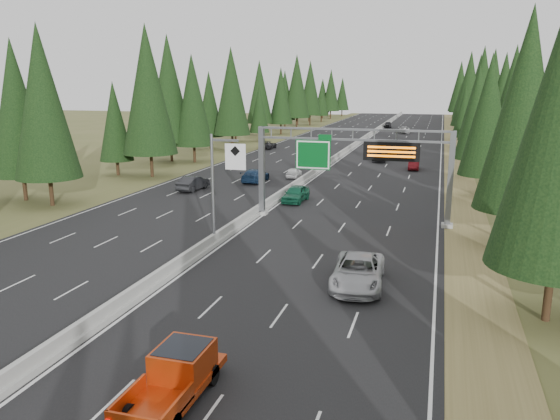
{
  "coord_description": "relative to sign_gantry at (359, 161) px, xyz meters",
  "views": [
    {
      "loc": [
        15.24,
        -10.01,
        11.46
      ],
      "look_at": [
        6.43,
        20.0,
        4.21
      ],
      "focal_mm": 35.0,
      "sensor_mm": 36.0,
      "label": 1
    }
  ],
  "objects": [
    {
      "name": "hov_sign_pole",
      "position": [
        -8.33,
        -9.92,
        -0.54
      ],
      "size": [
        2.8,
        0.5,
        8.0
      ],
      "color": "slate",
      "rests_on": "road"
    },
    {
      "name": "tree_row_right",
      "position": [
        13.19,
        32.81,
        4.11
      ],
      "size": [
        12.2,
        241.16,
        18.94
      ],
      "color": "black",
      "rests_on": "ground"
    },
    {
      "name": "median_barrier",
      "position": [
        -8.92,
        45.12,
        -4.85
      ],
      "size": [
        0.7,
        260.0,
        0.85
      ],
      "color": "#9C9B96",
      "rests_on": "road"
    },
    {
      "name": "car_ahead_green",
      "position": [
        -7.07,
        6.21,
        -4.39
      ],
      "size": [
        2.09,
        4.78,
        1.6
      ],
      "primitive_type": "imported",
      "rotation": [
        0.0,
        0.0,
        -0.04
      ],
      "color": "#13563A",
      "rests_on": "road"
    },
    {
      "name": "road",
      "position": [
        -8.92,
        45.12,
        -5.23
      ],
      "size": [
        32.0,
        260.0,
        0.08
      ],
      "primitive_type": "cube",
      "color": "black",
      "rests_on": "ground"
    },
    {
      "name": "car_ahead_dkred",
      "position": [
        3.06,
        30.78,
        -4.52
      ],
      "size": [
        1.49,
        4.07,
        1.33
      ],
      "primitive_type": "imported",
      "rotation": [
        0.0,
        0.0,
        0.02
      ],
      "color": "#5B0D11",
      "rests_on": "road"
    },
    {
      "name": "silver_minivan",
      "position": [
        2.26,
        -15.13,
        -4.33
      ],
      "size": [
        3.23,
        6.34,
        1.72
      ],
      "primitive_type": "imported",
      "rotation": [
        0.0,
        0.0,
        0.06
      ],
      "color": "#A6A7AB",
      "rests_on": "road"
    },
    {
      "name": "car_onc_near",
      "position": [
        -19.37,
        8.85,
        -4.4
      ],
      "size": [
        2.01,
        4.89,
        1.58
      ],
      "primitive_type": "imported",
      "rotation": [
        0.0,
        0.0,
        3.07
      ],
      "color": "black",
      "rests_on": "road"
    },
    {
      "name": "car_onc_blue",
      "position": [
        -14.51,
        15.61,
        -4.4
      ],
      "size": [
        2.22,
        5.41,
        1.57
      ],
      "primitive_type": "imported",
      "rotation": [
        0.0,
        0.0,
        3.15
      ],
      "color": "#152C4C",
      "rests_on": "road"
    },
    {
      "name": "car_ahead_white",
      "position": [
        -1.95,
        87.78,
        -4.44
      ],
      "size": [
        2.94,
        5.58,
        1.5
      ],
      "primitive_type": "imported",
      "rotation": [
        0.0,
        0.0,
        0.09
      ],
      "color": "silver",
      "rests_on": "road"
    },
    {
      "name": "car_onc_far",
      "position": [
        -23.42,
        48.72,
        -4.52
      ],
      "size": [
        2.28,
        4.85,
        1.34
      ],
      "primitive_type": "imported",
      "rotation": [
        0.0,
        0.0,
        3.15
      ],
      "color": "black",
      "rests_on": "road"
    },
    {
      "name": "car_ahead_far",
      "position": [
        -7.42,
        104.23,
        -4.39
      ],
      "size": [
        2.19,
        4.78,
        1.59
      ],
      "primitive_type": "imported",
      "rotation": [
        0.0,
        0.0,
        0.07
      ],
      "color": "black",
      "rests_on": "road"
    },
    {
      "name": "car_onc_white",
      "position": [
        -10.89,
        19.88,
        -4.55
      ],
      "size": [
        1.68,
        3.82,
        1.28
      ],
      "primitive_type": "imported",
      "rotation": [
        0.0,
        0.0,
        3.19
      ],
      "color": "silver",
      "rests_on": "road"
    },
    {
      "name": "car_ahead_dkgrey",
      "position": [
        -2.34,
        37.79,
        -4.46
      ],
      "size": [
        2.27,
        5.14,
        1.47
      ],
      "primitive_type": "imported",
      "rotation": [
        0.0,
        0.0,
        0.04
      ],
      "color": "black",
      "rests_on": "road"
    },
    {
      "name": "tree_row_left",
      "position": [
        -30.83,
        37.9,
        3.99
      ],
      "size": [
        11.91,
        239.65,
        18.79
      ],
      "color": "black",
      "rests_on": "ground"
    },
    {
      "name": "shoulder_left",
      "position": [
        -26.72,
        45.12,
        -5.24
      ],
      "size": [
        3.6,
        260.0,
        0.06
      ],
      "primitive_type": "cube",
      "color": "#515728",
      "rests_on": "ground"
    },
    {
      "name": "sign_gantry",
      "position": [
        0.0,
        0.0,
        0.0
      ],
      "size": [
        16.75,
        0.98,
        7.8
      ],
      "color": "slate",
      "rests_on": "road"
    },
    {
      "name": "shoulder_right",
      "position": [
        8.88,
        45.12,
        -5.24
      ],
      "size": [
        3.6,
        260.0,
        0.06
      ],
      "primitive_type": "cube",
      "color": "olive",
      "rests_on": "ground"
    },
    {
      "name": "red_pickup",
      "position": [
        -2.43,
        -28.43,
        -4.18
      ],
      "size": [
        1.99,
        5.58,
        1.82
      ],
      "color": "black",
      "rests_on": "road"
    }
  ]
}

